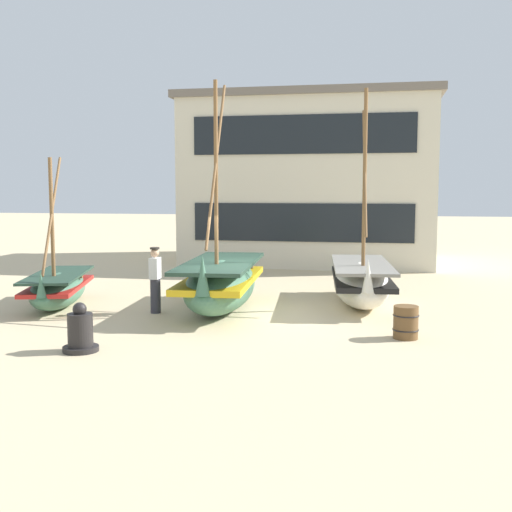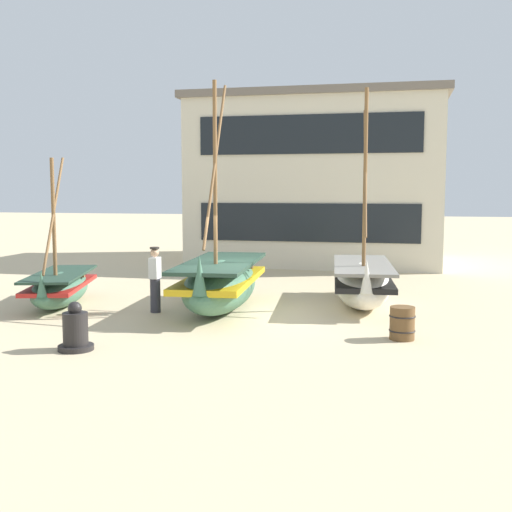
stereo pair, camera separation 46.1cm
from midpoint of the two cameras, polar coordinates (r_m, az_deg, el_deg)
name	(u,v)px [view 1 (the left image)]	position (r m, az deg, el deg)	size (l,w,h in m)	color
ground_plane	(248,316)	(15.79, -1.53, -5.44)	(120.00, 120.00, 0.00)	#CCB78E
fishing_boat_near_left	(58,288)	(17.82, -18.15, -2.76)	(2.21, 3.86, 4.02)	#427056
fishing_boat_centre_large	(361,281)	(17.39, 8.75, -2.28)	(1.94, 4.63, 5.72)	silver
fishing_boat_far_right	(221,283)	(16.39, -4.00, -2.47)	(2.04, 4.94, 5.86)	#427056
fisherman_by_hull	(155,281)	(16.27, -9.90, -2.21)	(0.26, 0.37, 1.68)	#33333D
capstan_winch	(80,332)	(12.88, -16.59, -6.63)	(0.70, 0.70, 0.97)	black
wooden_barrel	(406,322)	(13.70, 12.44, -5.87)	(0.56, 0.56, 0.70)	brown
harbor_building_main	(311,180)	(27.88, 4.53, 6.85)	(10.59, 7.15, 7.04)	beige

